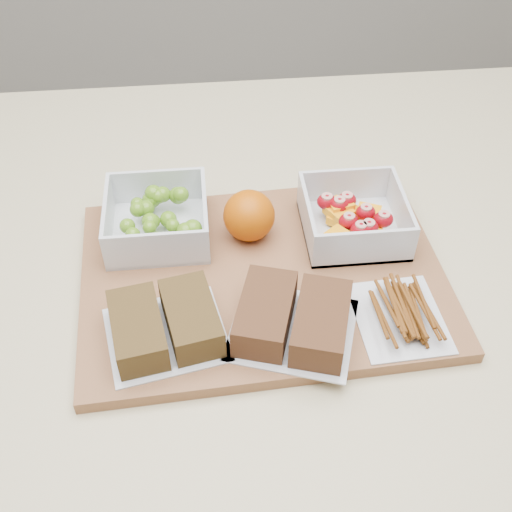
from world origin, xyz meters
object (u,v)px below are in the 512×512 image
object	(u,v)px
sandwich_bag_left	(165,324)
sandwich_bag_center	(293,319)
cutting_board	(263,277)
grape_container	(159,218)
orange	(249,216)
pretzel_bag	(400,311)
fruit_container	(353,219)

from	to	relation	value
sandwich_bag_left	sandwich_bag_center	size ratio (longest dim) A/B	0.89
cutting_board	grape_container	world-z (taller)	grape_container
orange	sandwich_bag_center	distance (m)	0.16
grape_container	pretzel_bag	bearing A→B (deg)	-32.81
grape_container	sandwich_bag_center	distance (m)	0.22
sandwich_bag_center	grape_container	bearing A→B (deg)	129.36
orange	pretzel_bag	xyz separation A→B (m)	(0.15, -0.15, -0.02)
grape_container	pretzel_bag	world-z (taller)	grape_container
pretzel_bag	fruit_container	bearing A→B (deg)	98.78
orange	sandwich_bag_center	size ratio (longest dim) A/B	0.40
cutting_board	sandwich_bag_left	xyz separation A→B (m)	(-0.11, -0.08, 0.03)
fruit_container	sandwich_bag_center	bearing A→B (deg)	-122.66
grape_container	sandwich_bag_left	xyz separation A→B (m)	(0.01, -0.17, -0.00)
pretzel_bag	sandwich_bag_center	bearing A→B (deg)	-177.46
grape_container	fruit_container	world-z (taller)	same
cutting_board	fruit_container	xyz separation A→B (m)	(0.12, 0.06, 0.03)
fruit_container	orange	bearing A→B (deg)	177.20
pretzel_bag	cutting_board	bearing A→B (deg)	149.08
sandwich_bag_center	pretzel_bag	size ratio (longest dim) A/B	1.35
grape_container	sandwich_bag_left	distance (m)	0.17
cutting_board	sandwich_bag_center	bearing A→B (deg)	-78.87
fruit_container	sandwich_bag_center	world-z (taller)	fruit_container
sandwich_bag_left	pretzel_bag	xyz separation A→B (m)	(0.25, -0.00, -0.01)
cutting_board	fruit_container	world-z (taller)	fruit_container
grape_container	fruit_container	xyz separation A→B (m)	(0.24, -0.02, -0.00)
orange	sandwich_bag_center	bearing A→B (deg)	-78.32
cutting_board	sandwich_bag_left	bearing A→B (deg)	-146.50
cutting_board	sandwich_bag_center	xyz separation A→B (m)	(0.02, -0.09, 0.03)
sandwich_bag_left	grape_container	bearing A→B (deg)	92.42
sandwich_bag_left	orange	bearing A→B (deg)	55.52
grape_container	fruit_container	size ratio (longest dim) A/B	1.01
fruit_container	orange	size ratio (longest dim) A/B	1.93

